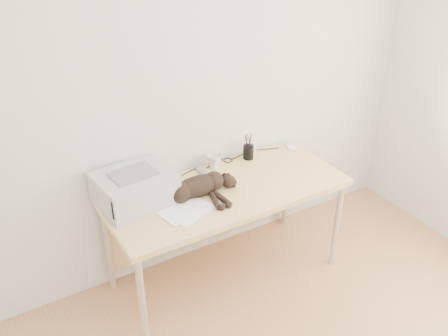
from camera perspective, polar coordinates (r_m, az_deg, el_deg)
wall_back at (r=3.31m, az=-2.98°, el=8.80°), size 3.50×0.00×3.50m
desk at (r=3.42m, az=-0.52°, el=-3.55°), size 1.60×0.70×0.74m
printer at (r=3.14m, az=-10.19°, el=-2.26°), size 0.49×0.43×0.21m
papers at (r=3.07m, az=-4.33°, el=-4.87°), size 0.36×0.30×0.01m
cat at (r=3.17m, az=-3.22°, el=-2.29°), size 0.63×0.30×0.14m
mug at (r=3.50m, az=-1.10°, el=0.78°), size 0.14×0.14×0.10m
pen_cup at (r=3.61m, az=2.80°, el=1.86°), size 0.07×0.07×0.19m
remote_grey at (r=3.42m, az=-2.21°, el=-0.68°), size 0.05×0.18×0.02m
remote_black at (r=3.35m, az=0.58°, el=-1.42°), size 0.09×0.17×0.02m
mouse at (r=3.81m, az=7.67°, el=2.58°), size 0.10×0.13×0.04m
cable_tangle at (r=3.51m, az=-2.37°, el=0.08°), size 1.36×0.07×0.01m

